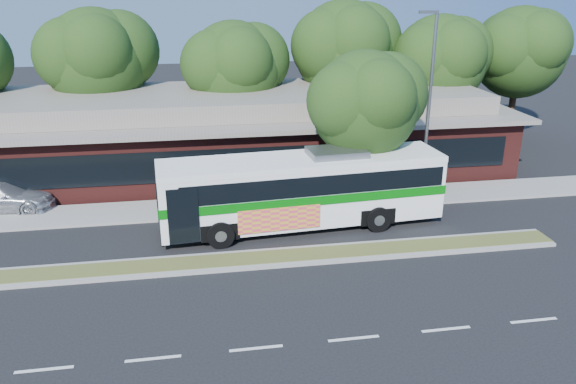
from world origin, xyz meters
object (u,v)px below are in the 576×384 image
object	(u,v)px
lamp_post	(429,102)
sedan	(1,197)
transit_bus	(304,185)
sidewalk_tree	(371,102)

from	to	relation	value
lamp_post	sedan	size ratio (longest dim) A/B	1.88
lamp_post	transit_bus	xyz separation A→B (m)	(-6.48, -2.38, -2.96)
transit_bus	sedan	distance (m)	14.48
transit_bus	sedan	world-z (taller)	transit_bus
lamp_post	sedan	distance (m)	20.80
lamp_post	sidewalk_tree	xyz separation A→B (m)	(-3.02, -0.58, 0.24)
transit_bus	sidewalk_tree	size ratio (longest dim) A/B	1.67
transit_bus	sedan	size ratio (longest dim) A/B	2.60
sidewalk_tree	transit_bus	bearing A→B (deg)	-152.52
lamp_post	transit_bus	size ratio (longest dim) A/B	0.72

